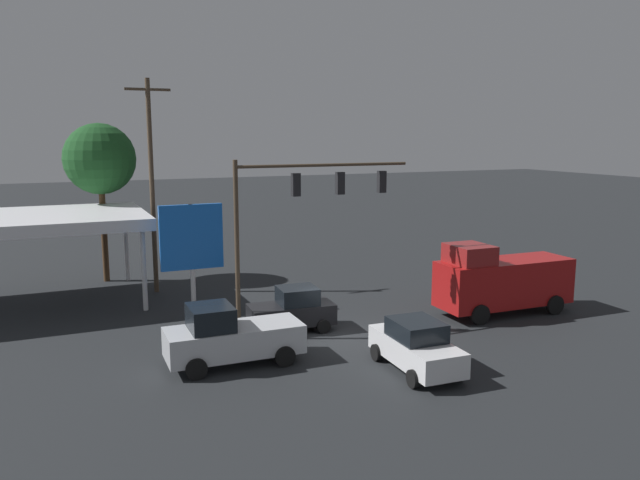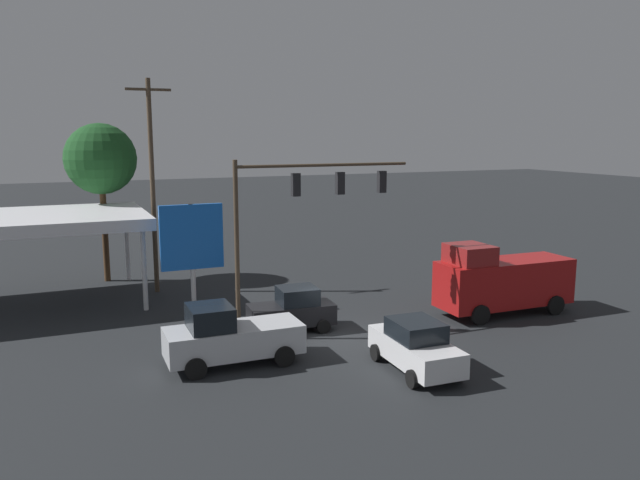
# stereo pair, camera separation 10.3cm
# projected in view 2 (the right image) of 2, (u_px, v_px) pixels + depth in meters

# --- Properties ---
(ground_plane) EXTENTS (200.00, 200.00, 0.00)m
(ground_plane) POSITION_uv_depth(u_px,v_px,m) (338.00, 337.00, 27.20)
(ground_plane) COLOR black
(traffic_signal_assembly) EXTENTS (8.25, 0.43, 7.71)m
(traffic_signal_assembly) POSITION_uv_depth(u_px,v_px,m) (302.00, 203.00, 27.20)
(traffic_signal_assembly) COLOR #473828
(traffic_signal_assembly) RESTS_ON ground
(utility_pole) EXTENTS (2.40, 0.26, 11.69)m
(utility_pole) POSITION_uv_depth(u_px,v_px,m) (152.00, 182.00, 34.04)
(utility_pole) COLOR #473828
(utility_pole) RESTS_ON ground
(gas_station_canopy) EXTENTS (11.61, 8.33, 4.69)m
(gas_station_canopy) POSITION_uv_depth(u_px,v_px,m) (28.00, 221.00, 31.82)
(gas_station_canopy) COLOR silver
(gas_station_canopy) RESTS_ON ground
(price_sign) EXTENTS (3.07, 0.27, 5.40)m
(price_sign) POSITION_uv_depth(u_px,v_px,m) (192.00, 239.00, 30.35)
(price_sign) COLOR silver
(price_sign) RESTS_ON ground
(sedan_far) EXTENTS (2.20, 4.47, 1.93)m
(sedan_far) POSITION_uv_depth(u_px,v_px,m) (415.00, 346.00, 23.24)
(sedan_far) COLOR silver
(sedan_far) RESTS_ON ground
(delivery_truck) EXTENTS (6.86, 2.70, 3.58)m
(delivery_truck) POSITION_uv_depth(u_px,v_px,m) (501.00, 280.00, 30.46)
(delivery_truck) COLOR maroon
(delivery_truck) RESTS_ON ground
(hatchback_crossing) EXTENTS (3.92, 2.19, 1.97)m
(hatchback_crossing) POSITION_uv_depth(u_px,v_px,m) (293.00, 310.00, 28.02)
(hatchback_crossing) COLOR black
(hatchback_crossing) RESTS_ON ground
(pickup_parked) EXTENTS (5.24, 2.35, 2.40)m
(pickup_parked) POSITION_uv_depth(u_px,v_px,m) (230.00, 336.00, 23.83)
(pickup_parked) COLOR silver
(pickup_parked) RESTS_ON ground
(street_tree) EXTENTS (4.15, 4.15, 9.39)m
(street_tree) POSITION_uv_depth(u_px,v_px,m) (101.00, 160.00, 36.41)
(street_tree) COLOR #4C331E
(street_tree) RESTS_ON ground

